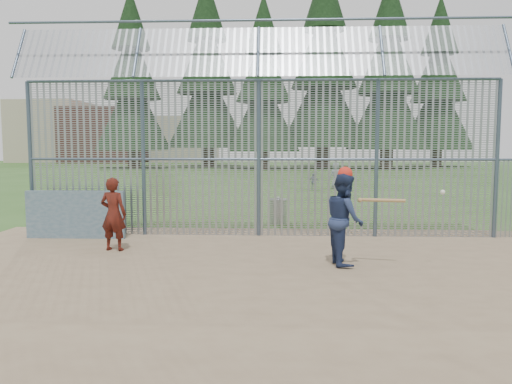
{
  "coord_description": "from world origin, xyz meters",
  "views": [
    {
      "loc": [
        0.52,
        -9.31,
        2.39
      ],
      "look_at": [
        0.0,
        2.0,
        1.3
      ],
      "focal_mm": 35.0,
      "sensor_mm": 36.0,
      "label": 1
    }
  ],
  "objects_px": {
    "onlooker": "(113,214)",
    "trash_can": "(278,211)",
    "batter": "(344,219)",
    "bleacher": "(73,200)",
    "dugout_wall": "(75,215)"
  },
  "relations": [
    {
      "from": "onlooker",
      "to": "trash_can",
      "type": "distance_m",
      "value": 5.48
    },
    {
      "from": "batter",
      "to": "onlooker",
      "type": "xyz_separation_m",
      "value": [
        -4.97,
        1.05,
        -0.08
      ]
    },
    {
      "from": "batter",
      "to": "bleacher",
      "type": "bearing_deg",
      "value": 41.84
    },
    {
      "from": "dugout_wall",
      "to": "bleacher",
      "type": "relative_size",
      "value": 0.83
    },
    {
      "from": "dugout_wall",
      "to": "onlooker",
      "type": "height_order",
      "value": "onlooker"
    },
    {
      "from": "dugout_wall",
      "to": "bleacher",
      "type": "distance_m",
      "value": 5.37
    },
    {
      "from": "onlooker",
      "to": "bleacher",
      "type": "bearing_deg",
      "value": -51.03
    },
    {
      "from": "dugout_wall",
      "to": "batter",
      "type": "xyz_separation_m",
      "value": [
        6.41,
        -2.44,
        0.3
      ]
    },
    {
      "from": "batter",
      "to": "dugout_wall",
      "type": "bearing_deg",
      "value": 61.8
    },
    {
      "from": "batter",
      "to": "bleacher",
      "type": "xyz_separation_m",
      "value": [
        -8.54,
        7.37,
        -0.51
      ]
    },
    {
      "from": "onlooker",
      "to": "bleacher",
      "type": "relative_size",
      "value": 0.55
    },
    {
      "from": "dugout_wall",
      "to": "batter",
      "type": "distance_m",
      "value": 6.87
    },
    {
      "from": "dugout_wall",
      "to": "bleacher",
      "type": "height_order",
      "value": "dugout_wall"
    },
    {
      "from": "dugout_wall",
      "to": "onlooker",
      "type": "xyz_separation_m",
      "value": [
        1.44,
        -1.38,
        0.22
      ]
    },
    {
      "from": "trash_can",
      "to": "bleacher",
      "type": "height_order",
      "value": "trash_can"
    }
  ]
}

